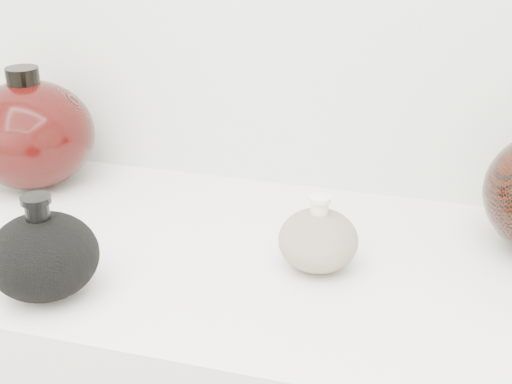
# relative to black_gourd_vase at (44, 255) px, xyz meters

# --- Properties ---
(black_gourd_vase) EXTENTS (0.17, 0.17, 0.13)m
(black_gourd_vase) POSITION_rel_black_gourd_vase_xyz_m (0.00, 0.00, 0.00)
(black_gourd_vase) COLOR black
(black_gourd_vase) RESTS_ON display_counter
(cream_gourd_vase) EXTENTS (0.11, 0.11, 0.10)m
(cream_gourd_vase) POSITION_rel_black_gourd_vase_xyz_m (0.31, 0.16, -0.01)
(cream_gourd_vase) COLOR #C0B192
(cream_gourd_vase) RESTS_ON display_counter
(left_round_pot) EXTENTS (0.26, 0.26, 0.20)m
(left_round_pot) POSITION_rel_black_gourd_vase_xyz_m (-0.20, 0.30, 0.04)
(left_round_pot) COLOR black
(left_round_pot) RESTS_ON display_counter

